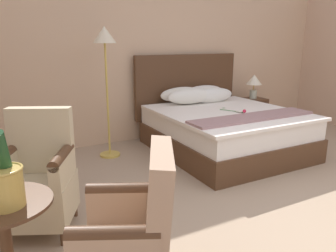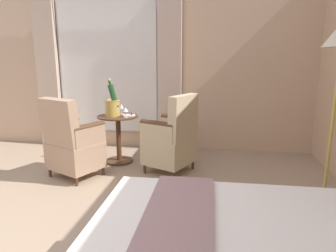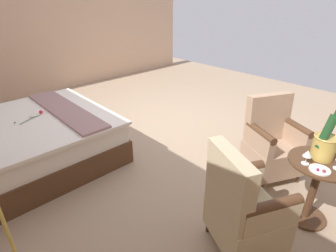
{
  "view_description": "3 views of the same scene",
  "coord_description": "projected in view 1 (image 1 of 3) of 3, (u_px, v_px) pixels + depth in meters",
  "views": [
    {
      "loc": [
        -2.42,
        -1.55,
        1.57
      ],
      "look_at": [
        -1.05,
        1.02,
        0.81
      ],
      "focal_mm": 35.0,
      "sensor_mm": 36.0,
      "label": 1
    },
    {
      "loc": [
        1.51,
        1.68,
        1.44
      ],
      "look_at": [
        -1.02,
        1.31,
        0.88
      ],
      "focal_mm": 32.0,
      "sensor_mm": 36.0,
      "label": 2
    },
    {
      "loc": [
        -2.95,
        2.77,
        2.03
      ],
      "look_at": [
        -1.09,
        1.02,
        0.76
      ],
      "focal_mm": 28.0,
      "sensor_mm": 36.0,
      "label": 3
    }
  ],
  "objects": [
    {
      "name": "armchair_by_window",
      "position": [
        38.0,
        180.0,
        2.73
      ],
      "size": [
        0.74,
        0.73,
        1.03
      ],
      "color": "#4E311E",
      "rests_on": "ground"
    },
    {
      "name": "nightstand",
      "position": [
        252.0,
        114.0,
        5.92
      ],
      "size": [
        0.45,
        0.37,
        0.57
      ],
      "color": "#4E311E",
      "rests_on": "ground"
    },
    {
      "name": "floor_lamp_brass",
      "position": [
        105.0,
        51.0,
        4.25
      ],
      "size": [
        0.3,
        0.3,
        1.75
      ],
      "color": "gold",
      "rests_on": "ground"
    },
    {
      "name": "wall_headboard_side",
      "position": [
        159.0,
        52.0,
        5.3
      ],
      "size": [
        6.7,
        0.12,
        2.8
      ],
      "color": "#D3AF8A",
      "rests_on": "ground"
    },
    {
      "name": "armchair_facing_bed",
      "position": [
        132.0,
        246.0,
        1.88
      ],
      "size": [
        0.73,
        0.75,
        1.01
      ],
      "color": "#4E311E",
      "rests_on": "ground"
    },
    {
      "name": "bed",
      "position": [
        220.0,
        125.0,
        4.8
      ],
      "size": [
        1.88,
        2.13,
        1.35
      ],
      "color": "#4E311E",
      "rests_on": "ground"
    },
    {
      "name": "side_table_round",
      "position": [
        7.0,
        247.0,
        1.93
      ],
      "size": [
        0.57,
        0.57,
        0.68
      ],
      "color": "#4E311E",
      "rests_on": "ground"
    },
    {
      "name": "ground_plane",
      "position": [
        331.0,
        229.0,
        2.82
      ],
      "size": [
        8.08,
        8.08,
        0.0
      ],
      "primitive_type": "plane",
      "color": "tan"
    },
    {
      "name": "bedside_lamp",
      "position": [
        254.0,
        82.0,
        5.77
      ],
      "size": [
        0.28,
        0.28,
        0.42
      ],
      "color": "#B4BBA4",
      "rests_on": "nightstand"
    },
    {
      "name": "wine_glass_near_bucket",
      "position": [
        15.0,
        174.0,
        2.0
      ],
      "size": [
        0.08,
        0.08,
        0.14
      ],
      "color": "white",
      "rests_on": "side_table_round"
    },
    {
      "name": "champagne_bucket",
      "position": [
        4.0,
        181.0,
        1.79
      ],
      "size": [
        0.21,
        0.21,
        0.52
      ],
      "color": "gold",
      "rests_on": "side_table_round"
    }
  ]
}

